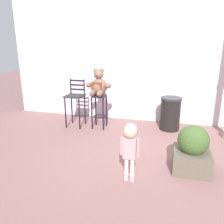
{
  "coord_description": "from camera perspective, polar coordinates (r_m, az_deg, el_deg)",
  "views": [
    {
      "loc": [
        0.46,
        -3.64,
        1.87
      ],
      "look_at": [
        -0.58,
        0.25,
        0.69
      ],
      "focal_mm": 35.6,
      "sensor_mm": 36.0,
      "label": 1
    }
  ],
  "objects": [
    {
      "name": "bar_stool_with_teddy",
      "position": [
        5.2,
        -3.31,
        1.85
      ],
      "size": [
        0.37,
        0.37,
        0.81
      ],
      "color": "#26292A",
      "rests_on": "ground_plane"
    },
    {
      "name": "bar_chair_empty",
      "position": [
        5.39,
        -9.4,
        3.38
      ],
      "size": [
        0.41,
        0.41,
        1.13
      ],
      "color": "#26292A",
      "rests_on": "ground_plane"
    },
    {
      "name": "teddy_bear",
      "position": [
        5.08,
        -3.5,
        6.78
      ],
      "size": [
        0.59,
        0.53,
        0.6
      ],
      "color": "brown",
      "rests_on": "bar_stool_with_teddy"
    },
    {
      "name": "building_wall",
      "position": [
        5.77,
        10.87,
        15.13
      ],
      "size": [
        7.66,
        0.3,
        3.54
      ],
      "primitive_type": "cube",
      "color": "silver",
      "rests_on": "ground_plane"
    },
    {
      "name": "trash_bin",
      "position": [
        5.31,
        14.72,
        -0.38
      ],
      "size": [
        0.47,
        0.47,
        0.77
      ],
      "color": "black",
      "rests_on": "ground_plane"
    },
    {
      "name": "planter_with_shrub",
      "position": [
        3.68,
        19.9,
        -9.26
      ],
      "size": [
        0.55,
        0.55,
        0.74
      ],
      "color": "#5E5748",
      "rests_on": "ground_plane"
    },
    {
      "name": "ground_plane",
      "position": [
        4.12,
        7.1,
        -10.75
      ],
      "size": [
        24.0,
        24.0,
        0.0
      ],
      "primitive_type": "plane",
      "color": "#845E5B"
    },
    {
      "name": "child_walking",
      "position": [
        3.1,
        4.65,
        -7.17
      ],
      "size": [
        0.28,
        0.22,
        0.87
      ],
      "rotation": [
        0.0,
        0.0,
        1.18
      ],
      "color": "#DEA5AC",
      "rests_on": "ground_plane"
    }
  ]
}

